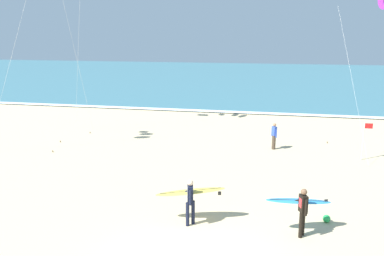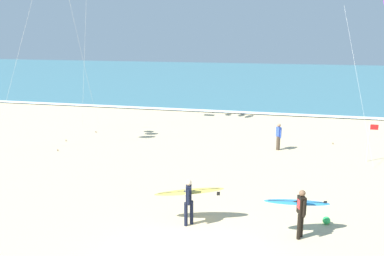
{
  "view_description": "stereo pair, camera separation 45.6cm",
  "coord_description": "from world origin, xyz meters",
  "px_view_note": "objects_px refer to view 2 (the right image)",
  "views": [
    {
      "loc": [
        2.31,
        -10.58,
        6.7
      ],
      "look_at": [
        -0.95,
        4.44,
        3.13
      ],
      "focal_mm": 38.09,
      "sensor_mm": 36.0,
      "label": 1
    },
    {
      "loc": [
        2.76,
        -10.48,
        6.7
      ],
      "look_at": [
        -0.95,
        4.44,
        3.13
      ],
      "focal_mm": 38.09,
      "sensor_mm": 36.0,
      "label": 2
    }
  ],
  "objects_px": {
    "bystander_blue_top": "(278,137)",
    "beach_ball": "(326,220)",
    "surfer_trailing": "(299,207)",
    "surfer_lead": "(189,195)",
    "lifeguard_flag": "(370,139)"
  },
  "relations": [
    {
      "from": "surfer_lead",
      "to": "lifeguard_flag",
      "type": "xyz_separation_m",
      "value": [
        7.53,
        9.34,
        0.22
      ]
    },
    {
      "from": "surfer_lead",
      "to": "lifeguard_flag",
      "type": "bearing_deg",
      "value": 51.13
    },
    {
      "from": "bystander_blue_top",
      "to": "beach_ball",
      "type": "relative_size",
      "value": 5.68
    },
    {
      "from": "bystander_blue_top",
      "to": "lifeguard_flag",
      "type": "relative_size",
      "value": 0.76
    },
    {
      "from": "lifeguard_flag",
      "to": "surfer_lead",
      "type": "bearing_deg",
      "value": -128.87
    },
    {
      "from": "surfer_trailing",
      "to": "lifeguard_flag",
      "type": "bearing_deg",
      "value": 68.55
    },
    {
      "from": "bystander_blue_top",
      "to": "lifeguard_flag",
      "type": "xyz_separation_m",
      "value": [
        4.78,
        -1.11,
        0.45
      ]
    },
    {
      "from": "beach_ball",
      "to": "lifeguard_flag",
      "type": "bearing_deg",
      "value": 72.03
    },
    {
      "from": "beach_ball",
      "to": "surfer_trailing",
      "type": "bearing_deg",
      "value": -132.04
    },
    {
      "from": "surfer_trailing",
      "to": "beach_ball",
      "type": "height_order",
      "value": "surfer_trailing"
    },
    {
      "from": "surfer_lead",
      "to": "surfer_trailing",
      "type": "distance_m",
      "value": 3.84
    },
    {
      "from": "surfer_lead",
      "to": "beach_ball",
      "type": "distance_m",
      "value": 5.04
    },
    {
      "from": "lifeguard_flag",
      "to": "beach_ball",
      "type": "height_order",
      "value": "lifeguard_flag"
    },
    {
      "from": "surfer_lead",
      "to": "beach_ball",
      "type": "bearing_deg",
      "value": 12.39
    },
    {
      "from": "surfer_lead",
      "to": "bystander_blue_top",
      "type": "height_order",
      "value": "surfer_lead"
    }
  ]
}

